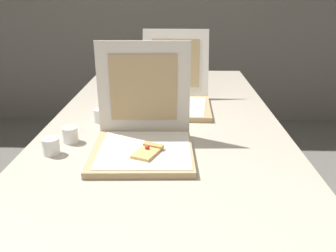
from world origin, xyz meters
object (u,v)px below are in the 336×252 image
table (164,135)px  pizza_box_front (143,137)px  cup_white_far (115,96)px  cup_white_near_left (51,146)px  cup_white_mid (100,116)px  pizza_box_middle (174,97)px  cup_white_near_center (70,135)px

table → pizza_box_front: size_ratio=5.99×
table → pizza_box_front: 0.27m
cup_white_far → pizza_box_front: bearing=-71.4°
cup_white_near_left → cup_white_far: bearing=79.4°
pizza_box_front → cup_white_near_left: size_ratio=6.32×
cup_white_near_left → cup_white_mid: bearing=72.3°
table → cup_white_near_left: cup_white_near_left is taller
table → pizza_box_middle: (0.04, 0.26, 0.09)m
pizza_box_front → cup_white_near_left: pizza_box_front is taller
cup_white_near_left → pizza_box_front: bearing=6.7°
table → cup_white_mid: cup_white_mid is taller
table → cup_white_far: size_ratio=37.87×
cup_white_near_center → cup_white_near_left: 0.11m
cup_white_near_center → cup_white_near_left: bearing=-109.0°
pizza_box_middle → cup_white_near_left: pizza_box_middle is taller
pizza_box_front → pizza_box_middle: bearing=76.6°
pizza_box_middle → cup_white_near_left: size_ratio=8.19×
pizza_box_front → cup_white_near_center: bearing=164.2°
pizza_box_middle → cup_white_near_center: (-0.38, -0.44, -0.02)m
table → pizza_box_front: bearing=-104.6°
pizza_box_middle → table: bearing=-97.0°
cup_white_near_left → cup_white_mid: 0.34m
cup_white_near_left → pizza_box_middle: bearing=52.7°
pizza_box_front → pizza_box_middle: (0.10, 0.51, -0.00)m
cup_white_near_left → cup_white_far: size_ratio=1.00×
cup_white_near_center → pizza_box_middle: bearing=49.3°
pizza_box_front → cup_white_near_center: 0.28m
pizza_box_front → cup_white_near_center: pizza_box_front is taller
table → cup_white_near_left: bearing=-142.8°
pizza_box_front → table: bearing=73.5°
pizza_box_middle → cup_white_near_center: bearing=-129.3°
pizza_box_front → cup_white_mid: bearing=124.3°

